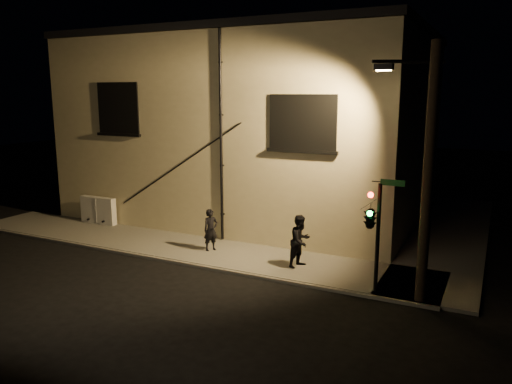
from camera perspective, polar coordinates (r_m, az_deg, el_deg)
The scene contains 8 objects.
ground at distance 17.41m, azimuth -3.52°, elevation -9.07°, with size 90.00×90.00×0.00m, color black.
sidewalk at distance 20.67m, azimuth 5.52°, elevation -5.62°, with size 21.00×16.00×0.12m.
building at distance 25.74m, azimuth 0.51°, elevation 7.60°, with size 16.20×12.23×8.80m.
utility_cabinet at distance 24.11m, azimuth -17.57°, elevation -1.99°, with size 1.88×0.32×1.23m, color silver.
pedestrian_a at distance 19.10m, azimuth -5.20°, elevation -4.33°, with size 0.59×0.38×1.61m, color black.
pedestrian_b at distance 17.31m, azimuth 5.10°, elevation -5.59°, with size 0.89×0.69×1.83m, color black.
traffic_signal at distance 15.14m, azimuth 13.01°, elevation -2.75°, with size 1.20×2.02×3.46m.
streetlamp_pole at distance 14.65m, azimuth 18.81°, elevation 2.36°, with size 2.03×1.39×7.42m.
Camera 1 is at (8.14, -14.16, 6.03)m, focal length 35.00 mm.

